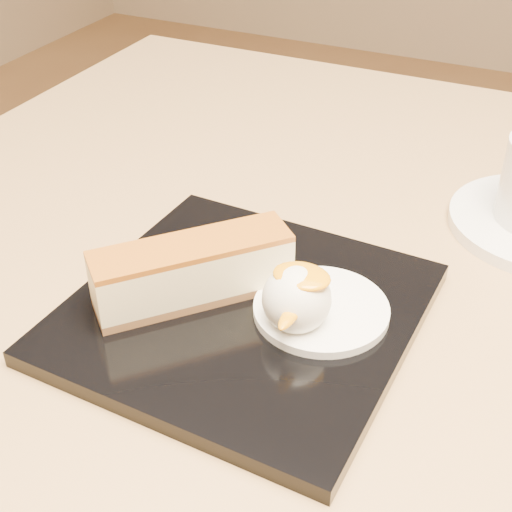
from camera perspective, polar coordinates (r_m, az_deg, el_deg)
The scene contains 7 objects.
table at distance 0.65m, azimuth 4.12°, elevation -11.29°, with size 0.80×0.80×0.72m.
dessert_plate at distance 0.48m, azimuth -1.01°, elevation -4.53°, with size 0.22×0.22×0.01m, color black.
cheesecake at distance 0.48m, azimuth -5.10°, elevation -1.17°, with size 0.12×0.12×0.04m.
cream_smear at distance 0.47m, azimuth 5.24°, elevation -4.27°, with size 0.09×0.09×0.01m, color white.
ice_cream_scoop at distance 0.45m, azimuth 3.26°, elevation -3.45°, with size 0.04×0.04×0.04m, color white.
mango_sauce at distance 0.44m, azimuth 3.68°, elevation -1.62°, with size 0.04×0.03×0.01m, color orange.
mint_sprig at distance 0.50m, azimuth 3.08°, elevation -1.44°, with size 0.03×0.02×0.00m.
Camera 1 is at (0.15, -0.42, 1.03)m, focal length 50.00 mm.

